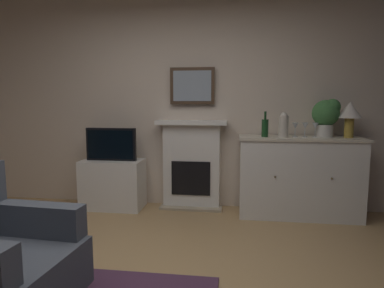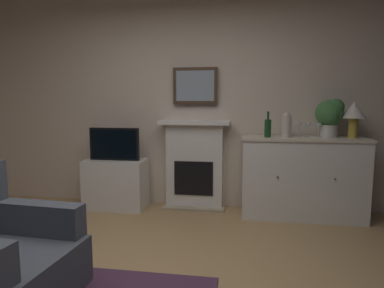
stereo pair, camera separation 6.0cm
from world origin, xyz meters
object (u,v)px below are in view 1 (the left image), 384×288
at_px(fireplace_unit, 192,164).
at_px(table_lamp, 350,113).
at_px(wine_bottle, 265,128).
at_px(potted_plant_small, 327,114).
at_px(wine_glass_center, 305,126).
at_px(vase_decorative, 283,125).
at_px(wine_glass_right, 315,127).
at_px(tv_cabinet, 113,184).
at_px(framed_picture, 192,86).
at_px(tv_set, 111,144).
at_px(wine_glass_left, 295,126).
at_px(sideboard_cabinet, 299,177).

distance_m(fireplace_unit, table_lamp, 1.92).
height_order(wine_bottle, potted_plant_small, potted_plant_small).
relative_size(wine_glass_center, vase_decorative, 0.59).
xyz_separation_m(wine_glass_right, tv_cabinet, (-2.40, 0.03, -0.75)).
distance_m(wine_glass_center, tv_cabinet, 2.41).
relative_size(vase_decorative, tv_cabinet, 0.37).
height_order(framed_picture, tv_set, framed_picture).
distance_m(wine_glass_left, vase_decorative, 0.14).
bearing_deg(tv_cabinet, framed_picture, 12.01).
height_order(framed_picture, table_lamp, framed_picture).
distance_m(wine_glass_right, potted_plant_small, 0.19).
bearing_deg(table_lamp, fireplace_unit, 174.35).
bearing_deg(fireplace_unit, tv_set, -169.23).
bearing_deg(table_lamp, sideboard_cabinet, -180.00).
bearing_deg(tv_set, table_lamp, 0.17).
bearing_deg(wine_glass_center, potted_plant_small, 11.10).
height_order(wine_glass_right, tv_cabinet, wine_glass_right).
distance_m(fireplace_unit, vase_decorative, 1.21).
distance_m(table_lamp, tv_cabinet, 2.91).
bearing_deg(wine_glass_center, wine_glass_left, -173.65).
relative_size(wine_glass_left, tv_cabinet, 0.22).
bearing_deg(vase_decorative, wine_glass_left, 15.08).
xyz_separation_m(sideboard_cabinet, wine_glass_center, (0.04, -0.00, 0.59)).
bearing_deg(vase_decorative, sideboard_cabinet, 13.84).
bearing_deg(wine_glass_left, wine_glass_right, 0.89).
xyz_separation_m(table_lamp, wine_glass_right, (-0.36, -0.01, -0.16)).
bearing_deg(fireplace_unit, potted_plant_small, -4.84).
bearing_deg(wine_glass_right, wine_glass_left, -179.11).
bearing_deg(wine_glass_right, vase_decorative, -173.60).
bearing_deg(sideboard_cabinet, vase_decorative, -166.16).
distance_m(sideboard_cabinet, wine_bottle, 0.70).
height_order(table_lamp, wine_glass_right, table_lamp).
distance_m(vase_decorative, tv_set, 2.07).
height_order(wine_glass_left, tv_set, wine_glass_left).
distance_m(vase_decorative, tv_cabinet, 2.19).
height_order(fireplace_unit, sideboard_cabinet, fireplace_unit).
distance_m(wine_bottle, vase_decorative, 0.21).
relative_size(framed_picture, sideboard_cabinet, 0.40).
bearing_deg(wine_bottle, table_lamp, 2.92).
bearing_deg(potted_plant_small, wine_glass_center, -168.90).
bearing_deg(potted_plant_small, fireplace_unit, 175.16).
bearing_deg(wine_glass_right, tv_set, 179.95).
bearing_deg(potted_plant_small, vase_decorative, -168.84).
xyz_separation_m(table_lamp, wine_bottle, (-0.92, -0.05, -0.17)).
distance_m(wine_bottle, tv_cabinet, 1.99).
bearing_deg(wine_bottle, fireplace_unit, 165.56).
xyz_separation_m(wine_bottle, wine_glass_left, (0.34, 0.03, 0.01)).
distance_m(wine_glass_left, tv_cabinet, 2.31).
distance_m(vase_decorative, potted_plant_small, 0.51).
bearing_deg(framed_picture, wine_glass_center, -9.63).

